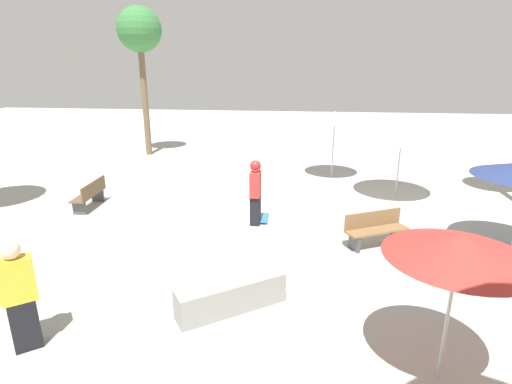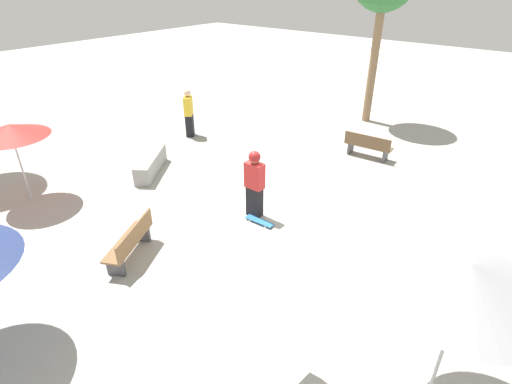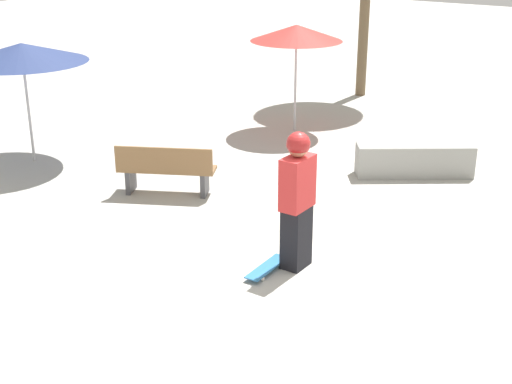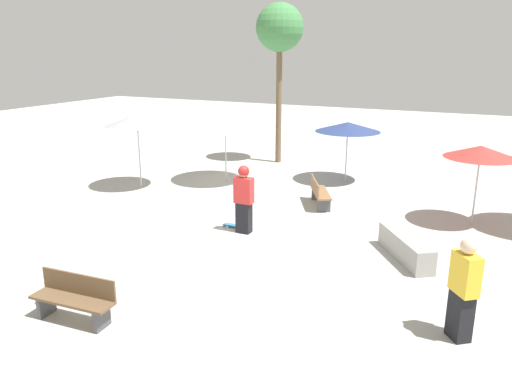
{
  "view_description": "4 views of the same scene",
  "coord_description": "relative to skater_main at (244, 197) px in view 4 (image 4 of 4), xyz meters",
  "views": [
    {
      "loc": [
        -1.98,
        9.84,
        4.26
      ],
      "look_at": [
        -0.71,
        -0.34,
        1.01
      ],
      "focal_mm": 28.0,
      "sensor_mm": 36.0,
      "label": 1
    },
    {
      "loc": [
        -7.63,
        -6.16,
        5.72
      ],
      "look_at": [
        -0.67,
        -0.59,
        0.71
      ],
      "focal_mm": 28.0,
      "sensor_mm": 36.0,
      "label": 2
    },
    {
      "loc": [
        3.6,
        -7.76,
        4.3
      ],
      "look_at": [
        -1.06,
        -0.88,
        1.07
      ],
      "focal_mm": 50.0,
      "sensor_mm": 36.0,
      "label": 3
    },
    {
      "loc": [
        10.45,
        5.18,
        4.74
      ],
      "look_at": [
        -0.7,
        -0.2,
        1.16
      ],
      "focal_mm": 35.0,
      "sensor_mm": 36.0,
      "label": 4
    }
  ],
  "objects": [
    {
      "name": "shade_umbrella_grey",
      "position": [
        -2.4,
        -5.3,
        1.41
      ],
      "size": [
        2.21,
        2.21,
        2.61
      ],
      "color": "#B7B7BC",
      "rests_on": "ground_plane"
    },
    {
      "name": "ground_plane",
      "position": [
        0.67,
        0.54,
        -0.99
      ],
      "size": [
        60.0,
        60.0,
        0.0
      ],
      "primitive_type": "plane",
      "color": "#B2AFA8"
    },
    {
      "name": "bench_far",
      "position": [
        -3.11,
        1.03,
        -0.56
      ],
      "size": [
        1.62,
        1.12,
        0.85
      ],
      "rotation": [
        0.0,
        0.0,
        0.47
      ],
      "color": "#47474C",
      "rests_on": "ground_plane"
    },
    {
      "name": "bench_near",
      "position": [
        5.29,
        -0.71,
        -0.56
      ],
      "size": [
        0.54,
        1.63,
        0.85
      ],
      "rotation": [
        0.0,
        0.0,
        4.78
      ],
      "color": "#47474C",
      "rests_on": "ground_plane"
    },
    {
      "name": "palm_tree_left",
      "position": [
        -8.26,
        -2.57,
        4.43
      ],
      "size": [
        1.93,
        1.93,
        6.5
      ],
      "color": "brown",
      "rests_on": "ground_plane"
    },
    {
      "name": "skater_main",
      "position": [
        0.0,
        0.0,
        0.0
      ],
      "size": [
        0.3,
        0.49,
        1.83
      ],
      "rotation": [
        0.0,
        0.0,
        4.71
      ],
      "color": "black",
      "rests_on": "ground_plane"
    },
    {
      "name": "bystander_watching",
      "position": [
        2.92,
        5.57,
        -0.08
      ],
      "size": [
        0.56,
        0.52,
        1.82
      ],
      "rotation": [
        0.0,
        0.0,
        0.66
      ],
      "color": "black",
      "rests_on": "ground_plane"
    },
    {
      "name": "shade_umbrella_navy",
      "position": [
        -6.33,
        0.96,
        1.04
      ],
      "size": [
        2.34,
        2.34,
        2.2
      ],
      "color": "#B7B7BC",
      "rests_on": "ground_plane"
    },
    {
      "name": "shade_umbrella_white",
      "position": [
        -4.42,
        -3.0,
        1.15
      ],
      "size": [
        2.66,
        2.66,
        2.34
      ],
      "color": "#B7B7BC",
      "rests_on": "ground_plane"
    },
    {
      "name": "skateboard",
      "position": [
        -0.23,
        -0.34,
        -0.93
      ],
      "size": [
        0.23,
        0.81,
        0.07
      ],
      "rotation": [
        0.0,
        0.0,
        4.75
      ],
      "color": "teal",
      "rests_on": "ground_plane"
    },
    {
      "name": "concrete_ledge",
      "position": [
        -0.09,
        4.17,
        -0.7
      ],
      "size": [
        1.93,
        1.55,
        0.57
      ],
      "rotation": [
        0.0,
        0.0,
        0.61
      ],
      "color": "gray",
      "rests_on": "ground_plane"
    },
    {
      "name": "shade_umbrella_red",
      "position": [
        -3.32,
        5.44,
        1.07
      ],
      "size": [
        1.91,
        1.91,
        2.23
      ],
      "color": "#B7B7BC",
      "rests_on": "ground_plane"
    }
  ]
}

